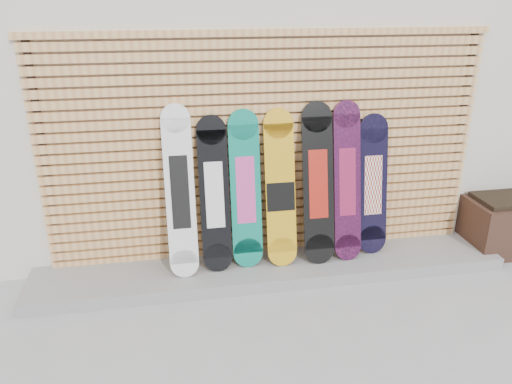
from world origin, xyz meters
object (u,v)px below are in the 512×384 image
snowboard_0 (180,192)px  snowboard_3 (280,190)px  snowboard_5 (347,182)px  snowboard_2 (246,190)px  snowboard_1 (214,195)px  snowboard_4 (318,184)px  snowboard_6 (373,185)px

snowboard_0 → snowboard_3: size_ratio=1.05×
snowboard_5 → snowboard_0: bearing=-179.4°
snowboard_0 → snowboard_5: size_ratio=1.02×
snowboard_2 → snowboard_5: (0.99, -0.02, 0.02)m
snowboard_1 → snowboard_4: size_ratio=0.94×
snowboard_1 → snowboard_3: (0.63, -0.01, 0.01)m
snowboard_1 → snowboard_0: bearing=-175.8°
snowboard_0 → snowboard_2: bearing=3.7°
snowboard_3 → snowboard_6: 0.95m
snowboard_3 → snowboard_4: size_ratio=0.97×
snowboard_1 → snowboard_6: (1.58, 0.04, -0.03)m
snowboard_0 → snowboard_2: 0.61m
snowboard_4 → snowboard_0: bearing=-179.6°
snowboard_0 → snowboard_3: snowboard_0 is taller
snowboard_3 → snowboard_6: snowboard_3 is taller
snowboard_5 → snowboard_6: bearing=9.0°
snowboard_0 → snowboard_2: size_ratio=1.05×
snowboard_2 → snowboard_6: (1.28, 0.02, -0.05)m
snowboard_1 → snowboard_5: size_ratio=0.94×
snowboard_0 → snowboard_4: bearing=0.4°
snowboard_3 → snowboard_4: 0.37m
snowboard_0 → snowboard_5: snowboard_0 is taller
snowboard_5 → snowboard_6: size_ratio=1.10×
snowboard_0 → snowboard_1: (0.32, 0.02, -0.06)m
snowboard_0 → snowboard_5: bearing=0.6°
snowboard_6 → snowboard_1: bearing=-178.5°
snowboard_0 → snowboard_6: size_ratio=1.12×
snowboard_1 → snowboard_3: bearing=-0.6°
snowboard_0 → snowboard_1: bearing=4.2°
snowboard_1 → snowboard_6: 1.58m
snowboard_2 → snowboard_6: snowboard_2 is taller
snowboard_6 → snowboard_5: bearing=-171.0°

